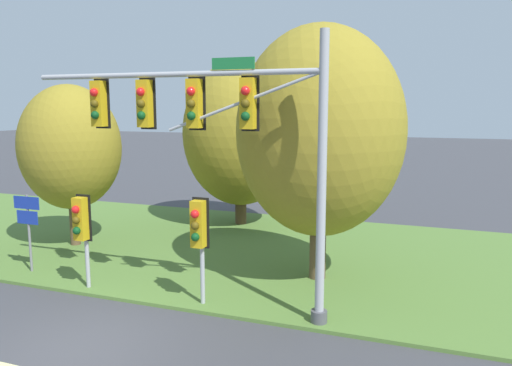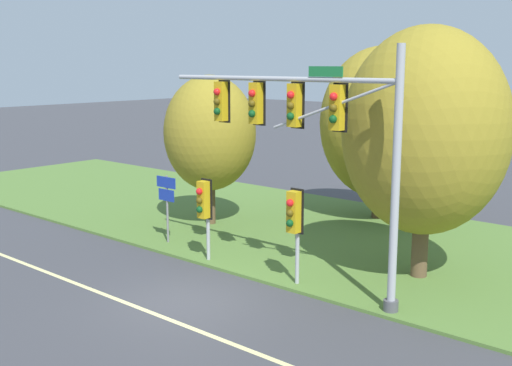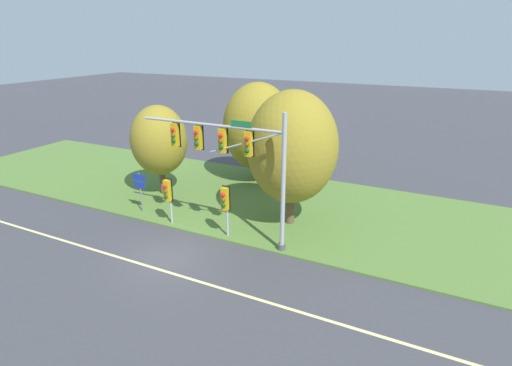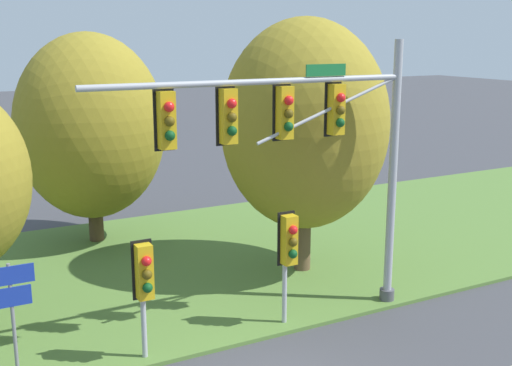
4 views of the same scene
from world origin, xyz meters
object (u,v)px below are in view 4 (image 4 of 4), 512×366
(traffic_signal_mast, at_px, (305,136))
(tree_left_of_mast, at_px, (91,127))
(pedestrian_signal_further_along, at_px, (144,277))
(tree_behind_signpost, at_px, (305,125))
(pedestrian_signal_near_kerb, at_px, (289,246))
(route_sign_post, at_px, (11,300))

(traffic_signal_mast, bearing_deg, tree_left_of_mast, 108.02)
(pedestrian_signal_further_along, distance_m, tree_behind_signpost, 7.33)
(pedestrian_signal_near_kerb, height_order, tree_left_of_mast, tree_left_of_mast)
(pedestrian_signal_further_along, xyz_separation_m, route_sign_post, (-2.63, 0.69, -0.25))
(traffic_signal_mast, bearing_deg, pedestrian_signal_further_along, -178.03)
(pedestrian_signal_further_along, height_order, tree_behind_signpost, tree_behind_signpost)
(tree_left_of_mast, xyz_separation_m, tree_behind_signpost, (4.87, -5.82, 0.45))
(traffic_signal_mast, distance_m, tree_left_of_mast, 9.42)
(pedestrian_signal_near_kerb, xyz_separation_m, pedestrian_signal_further_along, (-3.66, -0.07, -0.12))
(pedestrian_signal_further_along, distance_m, route_sign_post, 2.73)
(pedestrian_signal_near_kerb, height_order, tree_behind_signpost, tree_behind_signpost)
(pedestrian_signal_further_along, distance_m, tree_left_of_mast, 9.39)
(pedestrian_signal_further_along, xyz_separation_m, tree_left_of_mast, (1.20, 9.08, 2.07))
(traffic_signal_mast, relative_size, tree_left_of_mast, 1.15)
(traffic_signal_mast, xyz_separation_m, pedestrian_signal_near_kerb, (-0.45, -0.07, -2.65))
(pedestrian_signal_further_along, relative_size, tree_behind_signpost, 0.36)
(pedestrian_signal_further_along, bearing_deg, tree_left_of_mast, 82.47)
(traffic_signal_mast, height_order, route_sign_post, traffic_signal_mast)
(traffic_signal_mast, xyz_separation_m, tree_behind_signpost, (1.96, 3.11, -0.25))
(pedestrian_signal_near_kerb, distance_m, route_sign_post, 6.33)
(pedestrian_signal_near_kerb, xyz_separation_m, tree_behind_signpost, (2.41, 3.18, 2.40))
(tree_behind_signpost, bearing_deg, traffic_signal_mast, -122.24)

